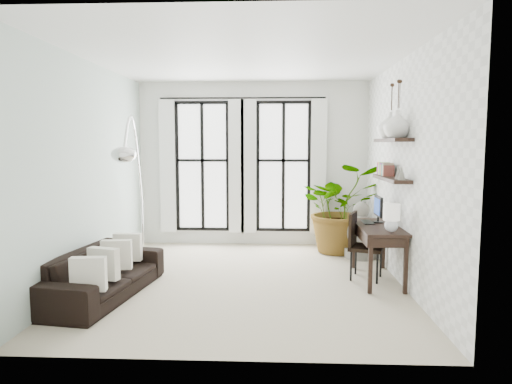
# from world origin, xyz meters

# --- Properties ---
(floor) EXTENTS (5.00, 5.00, 0.00)m
(floor) POSITION_xyz_m (0.00, 0.00, 0.00)
(floor) COLOR #BBB094
(floor) RESTS_ON ground
(ceiling) EXTENTS (5.00, 5.00, 0.00)m
(ceiling) POSITION_xyz_m (0.00, 0.00, 3.20)
(ceiling) COLOR white
(ceiling) RESTS_ON wall_back
(wall_left) EXTENTS (0.00, 5.00, 5.00)m
(wall_left) POSITION_xyz_m (-2.25, 0.00, 1.60)
(wall_left) COLOR #B2C7BC
(wall_left) RESTS_ON floor
(wall_right) EXTENTS (0.00, 5.00, 5.00)m
(wall_right) POSITION_xyz_m (2.25, 0.00, 1.60)
(wall_right) COLOR white
(wall_right) RESTS_ON floor
(wall_back) EXTENTS (4.50, 0.00, 4.50)m
(wall_back) POSITION_xyz_m (0.00, 2.50, 1.60)
(wall_back) COLOR white
(wall_back) RESTS_ON floor
(windows) EXTENTS (3.26, 0.13, 2.65)m
(windows) POSITION_xyz_m (-0.20, 2.43, 1.56)
(windows) COLOR white
(windows) RESTS_ON wall_back
(wall_shelves) EXTENTS (0.25, 1.30, 0.60)m
(wall_shelves) POSITION_xyz_m (2.11, 0.14, 1.73)
(wall_shelves) COLOR black
(wall_shelves) RESTS_ON wall_right
(sofa) EXTENTS (1.12, 2.20, 0.62)m
(sofa) POSITION_xyz_m (-1.80, -0.77, 0.31)
(sofa) COLOR black
(sofa) RESTS_ON floor
(throw_pillows) EXTENTS (0.40, 1.52, 0.40)m
(throw_pillows) POSITION_xyz_m (-1.70, -0.77, 0.50)
(throw_pillows) COLOR beige
(throw_pillows) RESTS_ON sofa
(plant) EXTENTS (1.65, 1.48, 1.65)m
(plant) POSITION_xyz_m (1.65, 1.87, 0.82)
(plant) COLOR #2D7228
(plant) RESTS_ON floor
(desk) EXTENTS (0.58, 1.37, 1.20)m
(desk) POSITION_xyz_m (1.94, 0.06, 0.75)
(desk) COLOR black
(desk) RESTS_ON floor
(desk_chair) EXTENTS (0.60, 0.60, 0.99)m
(desk_chair) POSITION_xyz_m (1.72, 0.20, 0.56)
(desk_chair) COLOR black
(desk_chair) RESTS_ON floor
(arc_lamp) EXTENTS (0.74, 2.40, 2.41)m
(arc_lamp) POSITION_xyz_m (-1.70, 0.31, 1.88)
(arc_lamp) COLOR silver
(arc_lamp) RESTS_ON floor
(buddha) EXTENTS (0.55, 0.55, 0.99)m
(buddha) POSITION_xyz_m (1.95, 1.45, 0.42)
(buddha) COLOR gray
(buddha) RESTS_ON floor
(vase_a) EXTENTS (0.37, 0.37, 0.38)m
(vase_a) POSITION_xyz_m (2.11, -0.15, 2.27)
(vase_a) COLOR white
(vase_a) RESTS_ON shelf_upper
(vase_b) EXTENTS (0.37, 0.37, 0.38)m
(vase_b) POSITION_xyz_m (2.11, 0.25, 2.27)
(vase_b) COLOR white
(vase_b) RESTS_ON shelf_upper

